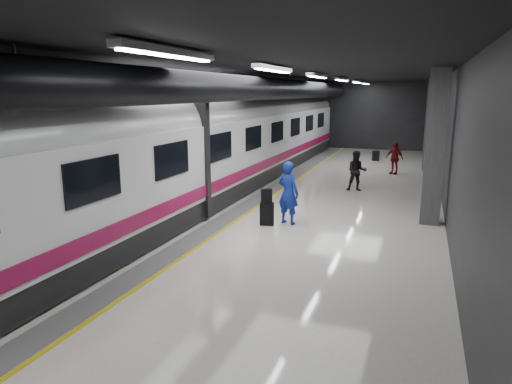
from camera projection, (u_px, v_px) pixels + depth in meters
The scene contains 9 objects.
ground at pixel (263, 226), 13.32m from camera, with size 40.00×40.00×0.00m, color white.
platform_hall at pixel (265, 102), 13.54m from camera, with size 10.02×40.02×4.51m.
train at pixel (164, 151), 13.96m from camera, with size 3.05×38.00×4.05m.
traveler_main at pixel (288, 193), 13.38m from camera, with size 0.68×0.45×1.87m, color #1836B9.
suitcase_main at pixel (267, 214), 13.38m from camera, with size 0.41×0.26×0.66m, color black.
shoulder_bag at pixel (267, 196), 13.26m from camera, with size 0.31×0.17×0.42m, color black.
traveler_far_a at pixel (357, 171), 17.89m from camera, with size 0.77×0.60×1.59m, color black.
traveler_far_b at pixel (394, 158), 21.66m from camera, with size 0.90×0.37×1.53m, color maroon.
suitcase_far at pixel (376, 156), 26.02m from camera, with size 0.38×0.25×0.56m, color black.
Camera 1 is at (4.17, -12.11, 3.82)m, focal length 32.00 mm.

